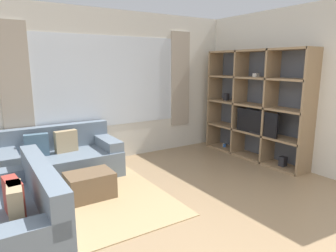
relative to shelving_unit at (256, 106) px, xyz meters
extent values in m
plane|color=#9E7F5B|center=(-2.31, -1.85, -0.99)|extent=(16.00, 16.00, 0.00)
cube|color=silver|center=(-2.31, 1.40, 0.36)|extent=(6.15, 0.07, 2.70)
cube|color=white|center=(-2.31, 1.36, 0.46)|extent=(2.72, 0.01, 1.60)
cube|color=#B2A38E|center=(-3.84, 1.35, 0.46)|extent=(0.44, 0.03, 1.90)
cube|color=#B2A38E|center=(-0.78, 1.35, 0.46)|extent=(0.44, 0.03, 1.90)
cube|color=silver|center=(0.20, -0.24, 0.36)|extent=(0.07, 4.42, 2.70)
cube|color=tan|center=(-3.61, -0.15, -0.98)|extent=(2.63, 2.17, 0.01)
cube|color=#515660|center=(0.16, 0.01, 0.02)|extent=(0.02, 2.18, 2.02)
cube|color=#997A56|center=(-0.03, -1.08, 0.02)|extent=(0.40, 0.04, 2.02)
cube|color=#997A56|center=(-0.03, -0.35, 0.02)|extent=(0.40, 0.04, 2.02)
cube|color=#997A56|center=(-0.03, 0.37, 0.02)|extent=(0.40, 0.04, 2.02)
cube|color=#997A56|center=(-0.03, 1.10, 0.02)|extent=(0.40, 0.04, 2.02)
cube|color=#997A56|center=(-0.03, 0.01, -0.97)|extent=(0.40, 2.18, 0.04)
cube|color=#997A56|center=(-0.03, 0.01, -0.49)|extent=(0.40, 2.18, 0.04)
cube|color=#997A56|center=(-0.03, 0.01, 0.02)|extent=(0.40, 2.18, 0.04)
cube|color=#997A56|center=(-0.03, 0.01, 0.52)|extent=(0.40, 2.18, 0.04)
cube|color=#997A56|center=(-0.03, 0.01, 1.01)|extent=(0.40, 2.18, 0.04)
cube|color=black|center=(-0.19, -0.20, -0.25)|extent=(0.04, 0.91, 0.43)
cube|color=black|center=(-0.17, -0.20, -0.45)|extent=(0.10, 0.24, 0.03)
cube|color=#232328|center=(-0.05, -0.71, -0.87)|extent=(0.11, 0.11, 0.17)
cylinder|color=#232328|center=(-0.05, -0.74, -0.88)|extent=(0.05, 0.05, 0.15)
cube|color=#232328|center=(-0.05, 0.71, 0.11)|extent=(0.07, 0.07, 0.14)
cube|color=white|center=(-0.05, 0.00, 0.57)|extent=(0.09, 0.09, 0.06)
cylinder|color=#2856A8|center=(-0.05, 0.73, -0.92)|extent=(0.07, 0.07, 0.07)
cube|color=#232328|center=(-0.05, 0.74, 0.11)|extent=(0.08, 0.08, 0.14)
cylinder|color=white|center=(-0.05, 0.75, -0.92)|extent=(0.06, 0.06, 0.07)
cube|color=slate|center=(-3.35, 0.85, -0.79)|extent=(1.71, 0.91, 0.40)
cube|color=slate|center=(-3.35, 1.22, -0.40)|extent=(1.71, 0.18, 0.39)
cube|color=slate|center=(-4.08, 0.85, -0.51)|extent=(0.24, 0.85, 0.16)
cube|color=slate|center=(-2.61, 0.85, -0.51)|extent=(0.24, 0.85, 0.16)
cube|color=tan|center=(-3.25, 0.94, -0.42)|extent=(0.35, 0.15, 0.34)
cube|color=slate|center=(-3.69, 0.94, -0.42)|extent=(0.35, 0.15, 0.34)
cube|color=slate|center=(-4.27, -0.70, -0.79)|extent=(0.91, 1.69, 0.40)
cube|color=slate|center=(-3.90, -0.70, -0.40)|extent=(0.18, 1.69, 0.39)
cube|color=slate|center=(-4.27, -1.42, -0.51)|extent=(0.85, 0.24, 0.16)
cube|color=tan|center=(-4.18, -1.03, -0.42)|extent=(0.15, 0.35, 0.34)
cube|color=#AD3D33|center=(-4.18, -0.87, -0.42)|extent=(0.15, 0.35, 0.34)
cube|color=brown|center=(-3.22, -0.06, -0.81)|extent=(0.61, 0.44, 0.35)
camera|label=1|loc=(-4.37, -3.77, 0.77)|focal=32.00mm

